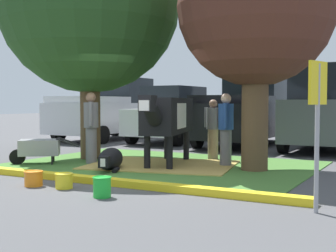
{
  "coord_description": "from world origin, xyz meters",
  "views": [
    {
      "loc": [
        5.18,
        -7.57,
        1.45
      ],
      "look_at": [
        0.02,
        1.84,
        0.9
      ],
      "focal_mm": 49.65,
      "sensor_mm": 36.0,
      "label": 1
    }
  ],
  "objects": [
    {
      "name": "pickup_truck_black",
      "position": [
        -0.01,
        7.52,
        1.11
      ],
      "size": [
        2.26,
        5.42,
        2.42
      ],
      "color": "black",
      "rests_on": "ground"
    },
    {
      "name": "curb_yellow",
      "position": [
        -0.05,
        -0.98,
        0.06
      ],
      "size": [
        7.94,
        0.24,
        0.12
      ],
      "primitive_type": "cube",
      "color": "yellow",
      "rests_on": "ground"
    },
    {
      "name": "ground_plane",
      "position": [
        0.0,
        0.0,
        0.0
      ],
      "size": [
        80.0,
        80.0,
        0.0
      ],
      "primitive_type": "plane",
      "color": "#4C4C4F"
    },
    {
      "name": "hay_bedding",
      "position": [
        0.02,
        1.54,
        0.03
      ],
      "size": [
        3.61,
        2.99,
        0.04
      ],
      "primitive_type": "cube",
      "rotation": [
        0.0,
        0.0,
        0.2
      ],
      "color": "tan",
      "rests_on": "ground"
    },
    {
      "name": "shade_tree_left",
      "position": [
        -2.2,
        1.8,
        3.94
      ],
      "size": [
        4.54,
        4.54,
        6.23
      ],
      "color": "brown",
      "rests_on": "ground"
    },
    {
      "name": "suv_black",
      "position": [
        2.71,
        7.01,
        1.27
      ],
      "size": [
        2.15,
        4.62,
        2.52
      ],
      "color": "#4C5156",
      "rests_on": "ground"
    },
    {
      "name": "person_handler",
      "position": [
        0.59,
        3.15,
        0.81
      ],
      "size": [
        0.52,
        0.34,
        1.52
      ],
      "color": "#9E7F5B",
      "rests_on": "ground"
    },
    {
      "name": "wheelbarrow",
      "position": [
        -2.64,
        0.42,
        0.39
      ],
      "size": [
        1.44,
        1.26,
        0.63
      ],
      "color": "gray",
      "rests_on": "ground"
    },
    {
      "name": "hatchback_white",
      "position": [
        -2.74,
        7.34,
        0.98
      ],
      "size": [
        2.05,
        4.42,
        2.02
      ],
      "color": "silver",
      "rests_on": "ground"
    },
    {
      "name": "parking_sign",
      "position": [
        3.99,
        -1.36,
        1.4
      ],
      "size": [
        0.16,
        0.43,
        1.98
      ],
      "color": "#99999E",
      "rests_on": "ground"
    },
    {
      "name": "calf_lying",
      "position": [
        -0.6,
        0.43,
        0.24
      ],
      "size": [
        0.88,
        1.32,
        0.48
      ],
      "color": "black",
      "rests_on": "ground"
    },
    {
      "name": "bucket_orange",
      "position": [
        -0.69,
        -1.7,
        0.14
      ],
      "size": [
        0.33,
        0.33,
        0.26
      ],
      "color": "orange",
      "rests_on": "ground"
    },
    {
      "name": "pickup_truck_maroon",
      "position": [
        -5.53,
        7.28,
        1.11
      ],
      "size": [
        2.26,
        5.42,
        2.42
      ],
      "color": "silver",
      "rests_on": "ground"
    },
    {
      "name": "cow_holstein",
      "position": [
        0.11,
        1.64,
        1.13
      ],
      "size": [
        1.26,
        3.07,
        1.59
      ],
      "color": "black",
      "rests_on": "ground"
    },
    {
      "name": "person_visitor_far",
      "position": [
        -1.61,
        1.08,
        0.91
      ],
      "size": [
        0.35,
        0.45,
        1.68
      ],
      "color": "slate",
      "rests_on": "ground"
    },
    {
      "name": "shade_tree_right",
      "position": [
        2.1,
        1.85,
        3.38
      ],
      "size": [
        3.29,
        3.29,
        5.07
      ],
      "color": "brown",
      "rests_on": "ground"
    },
    {
      "name": "bucket_yellow",
      "position": [
        -0.07,
        -1.62,
        0.14
      ],
      "size": [
        0.31,
        0.31,
        0.26
      ],
      "color": "yellow",
      "rests_on": "ground"
    },
    {
      "name": "person_visitor_near",
      "position": [
        1.34,
        2.14,
        0.88
      ],
      "size": [
        0.34,
        0.51,
        1.64
      ],
      "color": "slate",
      "rests_on": "ground"
    },
    {
      "name": "bucket_green",
      "position": [
        0.93,
        -1.9,
        0.17
      ],
      "size": [
        0.29,
        0.29,
        0.32
      ],
      "color": "green",
      "rests_on": "ground"
    },
    {
      "name": "grass_island",
      "position": [
        -0.05,
        1.63,
        0.01
      ],
      "size": [
        6.74,
        4.94,
        0.02
      ],
      "primitive_type": "cube",
      "color": "#477A33",
      "rests_on": "ground"
    }
  ]
}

